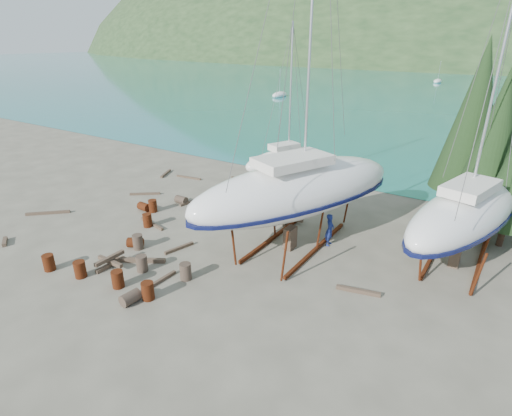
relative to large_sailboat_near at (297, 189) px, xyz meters
The scene contains 47 objects.
ground 6.31m from the large_sailboat_near, 136.92° to the right, with size 600.00×600.00×0.00m, color #595446.
bay_water 311.44m from the large_sailboat_near, 90.71° to the left, with size 700.00×700.00×0.00m, color #17746F.
far_hill 316.44m from the large_sailboat_near, 90.70° to the left, with size 800.00×360.00×110.00m, color #1C3219.
far_house_left 197.03m from the large_sailboat_near, 108.91° to the left, with size 6.60×5.60×5.60m.
far_house_center 187.92m from the large_sailboat_near, 97.29° to the left, with size 6.60×5.60×5.60m.
cypress_near_right 12.27m from the large_sailboat_near, 44.16° to the left, with size 3.60×3.60×10.00m.
cypress_back_left 13.01m from the large_sailboat_near, 55.50° to the left, with size 4.14×4.14×11.50m.
moored_boat_left 65.85m from the large_sailboat_near, 120.98° to the left, with size 2.00×5.00×6.05m.
moored_boat_mid 76.70m from the large_sailboat_near, 85.40° to the left, with size 2.00×5.00×6.05m.
moored_boat_far 107.10m from the large_sailboat_near, 96.36° to the left, with size 2.00×5.00×6.05m.
large_sailboat_near is the anchor object (origin of this frame).
large_sailboat_far 8.84m from the large_sailboat_near, 20.22° to the left, with size 5.99×11.68×17.74m.
small_sailboat_shore 10.81m from the large_sailboat_near, 122.51° to the left, with size 5.36×8.10×12.43m.
worker 3.16m from the large_sailboat_near, 29.62° to the left, with size 0.71×0.47×1.96m, color navy.
drum_1 10.44m from the large_sailboat_near, 111.09° to the right, with size 0.58×0.58×0.88m, color #2D2823.
drum_2 11.82m from the large_sailboat_near, behind, with size 0.58×0.58×0.88m, color #602310.
drum_3 10.56m from the large_sailboat_near, 120.36° to the right, with size 0.58×0.58×0.88m, color #602310.
drum_4 9.57m from the large_sailboat_near, 125.68° to the left, with size 0.58×0.58×0.88m, color #602310.
drum_5 9.31m from the large_sailboat_near, 126.67° to the right, with size 0.58×0.58×0.88m, color #2D2823.
drum_7 9.65m from the large_sailboat_near, 110.06° to the right, with size 0.58×0.58×0.88m, color #602310.
drum_8 11.10m from the large_sailboat_near, behind, with size 0.58×0.58×0.88m, color #602310.
drum_9 9.41m from the large_sailboat_near, 142.09° to the left, with size 0.58×0.58×0.88m, color #2D2823.
drum_10 12.20m from the large_sailboat_near, 129.02° to the right, with size 0.58×0.58×0.88m, color #602310.
drum_11 6.09m from the large_sailboat_near, 157.28° to the left, with size 0.58×0.58×0.88m, color #2D2823.
drum_12 9.89m from the large_sailboat_near, 144.13° to the right, with size 0.58×0.58×0.88m, color #602310.
drum_13 13.83m from the large_sailboat_near, 134.18° to the right, with size 0.58×0.58×0.88m, color #602310.
drum_14 10.09m from the large_sailboat_near, 160.88° to the right, with size 0.58×0.58×0.88m, color #602310.
drum_15 10.53m from the large_sailboat_near, behind, with size 0.58×0.58×0.88m, color #2D2823.
drum_16 9.64m from the large_sailboat_near, 142.83° to the right, with size 0.58×0.58×0.88m, color #2D2823.
drum_17 7.62m from the large_sailboat_near, 113.79° to the right, with size 0.58×0.58×0.88m, color #2D2823.
timber_1 6.53m from the large_sailboat_near, 29.41° to the right, with size 0.19×2.09×0.19m, color brown.
timber_2 17.10m from the large_sailboat_near, 161.75° to the left, with size 0.19×2.11×0.19m, color brown.
timber_4 10.18m from the large_sailboat_near, behind, with size 0.17×1.81×0.17m, color brown.
timber_5 9.13m from the large_sailboat_near, 116.03° to the right, with size 0.16×2.63×0.16m, color brown.
timber_6 10.44m from the large_sailboat_near, 115.10° to the left, with size 0.19×2.11×0.19m, color brown.
timber_7 7.59m from the large_sailboat_near, 140.70° to the right, with size 0.17×1.88×0.17m, color brown.
timber_8 7.53m from the large_sailboat_near, behind, with size 0.19×1.72×0.19m, color brown.
timber_9 12.29m from the large_sailboat_near, 142.41° to the left, with size 0.15×2.40×0.15m, color brown.
timber_10 8.40m from the large_sailboat_near, behind, with size 0.16×2.59×0.16m, color brown.
timber_12 10.08m from the large_sailboat_near, 162.54° to the right, with size 0.17×2.45×0.17m, color brown.
timber_13 17.60m from the large_sailboat_near, 146.86° to the right, with size 0.22×1.09×0.22m, color brown.
timber_14 17.66m from the large_sailboat_near, 161.26° to the right, with size 0.18×2.89×0.18m, color brown.
timber_15 15.02m from the large_sailboat_near, 157.44° to the left, with size 0.15×2.45×0.15m, color brown.
timber_16 9.72m from the large_sailboat_near, 133.26° to the right, with size 0.23×3.25×0.23m, color brown.
timber_17 14.07m from the large_sailboat_near, behind, with size 0.16×2.33×0.16m, color brown.
timber_pile_fore 10.89m from the large_sailboat_near, 132.37° to the right, with size 1.80×1.80×0.60m.
timber_pile_aft 4.38m from the large_sailboat_near, 123.94° to the left, with size 1.80×1.80×0.60m.
Camera 1 is at (13.43, -15.23, 11.19)m, focal length 28.00 mm.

